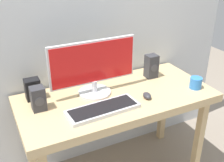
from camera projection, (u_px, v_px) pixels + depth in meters
name	position (u px, v px, depth m)	size (l,w,h in m)	color
desk	(117.00, 105.00, 1.97)	(1.37, 0.64, 0.74)	tan
monitor	(93.00, 67.00, 1.88)	(0.62, 0.23, 0.39)	silver
keyboard_primary	(103.00, 109.00, 1.75)	(0.48, 0.19, 0.03)	silver
mouse	(147.00, 96.00, 1.90)	(0.05, 0.08, 0.04)	#333338
speaker_right	(151.00, 66.00, 2.17)	(0.09, 0.09, 0.18)	#333338
speaker_left	(38.00, 99.00, 1.74)	(0.09, 0.09, 0.16)	#333338
audio_controller	(33.00, 89.00, 1.86)	(0.10, 0.09, 0.15)	black
coffee_mug	(196.00, 83.00, 2.02)	(0.09, 0.09, 0.08)	#337FD8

